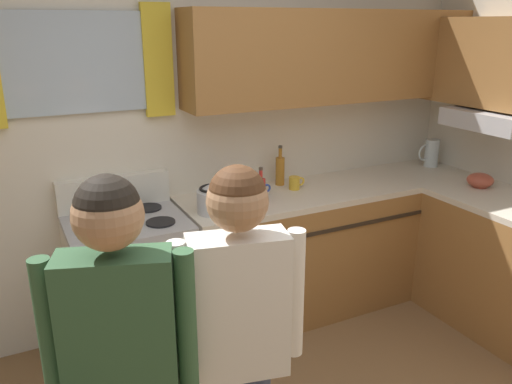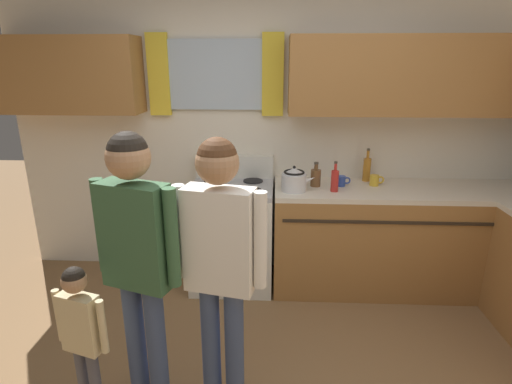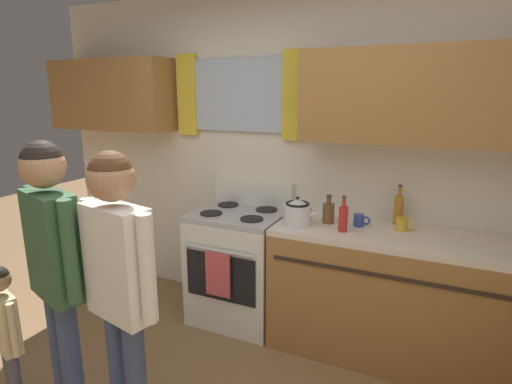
{
  "view_description": "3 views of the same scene",
  "coord_description": "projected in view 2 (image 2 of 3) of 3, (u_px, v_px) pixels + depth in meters",
  "views": [
    {
      "loc": [
        -0.93,
        -1.34,
        2.01
      ],
      "look_at": [
        0.0,
        0.51,
        1.33
      ],
      "focal_mm": 36.2,
      "sensor_mm": 36.0,
      "label": 1
    },
    {
      "loc": [
        0.02,
        -1.74,
        1.9
      ],
      "look_at": [
        -0.09,
        0.52,
        1.18
      ],
      "focal_mm": 28.78,
      "sensor_mm": 36.0,
      "label": 2
    },
    {
      "loc": [
        1.07,
        -1.2,
        1.81
      ],
      "look_at": [
        0.1,
        0.9,
        1.25
      ],
      "focal_mm": 28.81,
      "sensor_mm": 36.0,
      "label": 3
    }
  ],
  "objects": [
    {
      "name": "bottle_oil_amber",
      "position": [
        367.0,
        169.0,
        3.55
      ],
      "size": [
        0.06,
        0.06,
        0.29
      ],
      "color": "#B27223",
      "rests_on": "kitchen_counter_run"
    },
    {
      "name": "mug_cobalt_blue",
      "position": [
        342.0,
        181.0,
        3.42
      ],
      "size": [
        0.11,
        0.07,
        0.08
      ],
      "color": "#2D479E",
      "rests_on": "kitchen_counter_run"
    },
    {
      "name": "mug_mustard_yellow",
      "position": [
        375.0,
        180.0,
        3.43
      ],
      "size": [
        0.12,
        0.08,
        0.09
      ],
      "color": "gold",
      "rests_on": "kitchen_counter_run"
    },
    {
      "name": "small_child",
      "position": [
        81.0,
        328.0,
        2.11
      ],
      "size": [
        0.31,
        0.15,
        0.94
      ],
      "color": "#4C4C56",
      "rests_on": "ground"
    },
    {
      "name": "stove_oven",
      "position": [
        233.0,
        233.0,
        3.58
      ],
      "size": [
        0.69,
        0.67,
        1.1
      ],
      "color": "silver",
      "rests_on": "ground"
    },
    {
      "name": "back_wall_unit",
      "position": [
        280.0,
        112.0,
        3.51
      ],
      "size": [
        4.6,
        0.42,
        2.6
      ],
      "color": "silver",
      "rests_on": "ground"
    },
    {
      "name": "bottle_sauce_red",
      "position": [
        335.0,
        180.0,
        3.27
      ],
      "size": [
        0.06,
        0.06,
        0.25
      ],
      "color": "red",
      "rests_on": "kitchen_counter_run"
    },
    {
      "name": "stovetop_kettle",
      "position": [
        294.0,
        179.0,
        3.28
      ],
      "size": [
        0.27,
        0.2,
        0.21
      ],
      "color": "silver",
      "rests_on": "kitchen_counter_run"
    },
    {
      "name": "adult_in_plaid",
      "position": [
        220.0,
        251.0,
        2.08
      ],
      "size": [
        0.48,
        0.22,
        1.57
      ],
      "color": "#38476B",
      "rests_on": "ground"
    },
    {
      "name": "kitchen_counter_run",
      "position": [
        458.0,
        257.0,
        3.18
      ],
      "size": [
        2.28,
        1.85,
        0.9
      ],
      "color": "#9E6B38",
      "rests_on": "ground"
    },
    {
      "name": "adult_holding_child",
      "position": [
        137.0,
        246.0,
        2.09
      ],
      "size": [
        0.47,
        0.26,
        1.59
      ],
      "color": "#38476B",
      "rests_on": "ground"
    },
    {
      "name": "bottle_squat_brown",
      "position": [
        316.0,
        177.0,
        3.41
      ],
      "size": [
        0.08,
        0.08,
        0.21
      ],
      "color": "brown",
      "rests_on": "kitchen_counter_run"
    }
  ]
}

